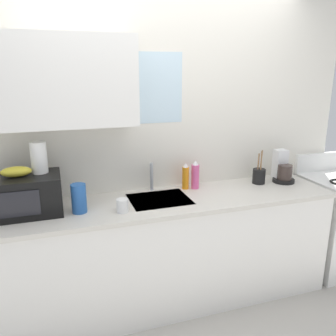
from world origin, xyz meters
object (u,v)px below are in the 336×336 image
at_px(banana_bunch, 16,172).
at_px(utensil_crock, 259,176).
at_px(cereal_canister, 79,198).
at_px(mug_white, 122,206).
at_px(dish_soap_bottle_pink, 195,175).
at_px(coffee_maker, 282,170).
at_px(stove_range, 335,222).
at_px(paper_towel_roll, 39,157).
at_px(dish_soap_bottle_orange, 186,177).
at_px(microwave, 27,195).

relative_size(banana_bunch, utensil_crock, 0.68).
relative_size(cereal_canister, mug_white, 2.16).
bearing_deg(dish_soap_bottle_pink, coffee_maker, -4.55).
height_order(coffee_maker, dish_soap_bottle_pink, coffee_maker).
relative_size(stove_range, cereal_canister, 5.25).
bearing_deg(mug_white, utensil_crock, 11.61).
xyz_separation_m(dish_soap_bottle_pink, mug_white, (-0.68, -0.31, -0.07)).
xyz_separation_m(stove_range, dish_soap_bottle_pink, (-1.39, 0.17, 0.55)).
distance_m(stove_range, cereal_canister, 2.42).
xyz_separation_m(paper_towel_roll, cereal_canister, (0.24, -0.15, -0.28)).
relative_size(paper_towel_roll, coffee_maker, 0.79).
bearing_deg(stove_range, banana_bunch, 179.03).
height_order(stove_range, utensil_crock, utensil_crock).
xyz_separation_m(dish_soap_bottle_orange, utensil_crock, (0.66, -0.07, -0.03)).
bearing_deg(paper_towel_roll, coffee_maker, 0.24).
bearing_deg(stove_range, dish_soap_bottle_pink, 173.06).
relative_size(stove_range, utensil_crock, 3.66).
bearing_deg(dish_soap_bottle_pink, cereal_canister, -167.03).
bearing_deg(mug_white, dish_soap_bottle_orange, 28.71).
bearing_deg(coffee_maker, stove_range, -10.25).
height_order(microwave, banana_bunch, banana_bunch).
bearing_deg(mug_white, stove_range, 3.96).
relative_size(coffee_maker, utensil_crock, 0.95).
distance_m(banana_bunch, dish_soap_bottle_orange, 1.30).
height_order(microwave, utensil_crock, utensil_crock).
distance_m(coffee_maker, dish_soap_bottle_pink, 0.82).
xyz_separation_m(dish_soap_bottle_orange, dish_soap_bottle_pink, (0.08, -0.02, 0.01)).
xyz_separation_m(banana_bunch, dish_soap_bottle_orange, (1.28, 0.14, -0.20)).
relative_size(microwave, dish_soap_bottle_pink, 1.92).
bearing_deg(cereal_canister, microwave, 163.87).
relative_size(coffee_maker, dish_soap_bottle_orange, 1.26).
distance_m(microwave, dish_soap_bottle_orange, 1.24).
bearing_deg(microwave, dish_soap_bottle_orange, 6.52).
distance_m(banana_bunch, dish_soap_bottle_pink, 1.38).
xyz_separation_m(stove_range, utensil_crock, (-0.81, 0.12, 0.51)).
bearing_deg(banana_bunch, paper_towel_roll, 18.43).
relative_size(microwave, cereal_canister, 2.24).
bearing_deg(dish_soap_bottle_orange, coffee_maker, -5.14).
bearing_deg(paper_towel_roll, cereal_canister, -32.01).
bearing_deg(mug_white, paper_towel_roll, 155.53).
xyz_separation_m(stove_range, microwave, (-2.70, 0.04, 0.58)).
bearing_deg(banana_bunch, coffee_maker, 1.54).
xyz_separation_m(dish_soap_bottle_pink, utensil_crock, (0.58, -0.05, -0.04)).
height_order(paper_towel_roll, coffee_maker, paper_towel_roll).
bearing_deg(utensil_crock, coffee_maker, -2.85).
relative_size(stove_range, banana_bunch, 5.40).
distance_m(microwave, paper_towel_roll, 0.27).
bearing_deg(banana_bunch, utensil_crock, 2.06).
height_order(paper_towel_roll, cereal_canister, paper_towel_roll).
relative_size(stove_range, coffee_maker, 3.86).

